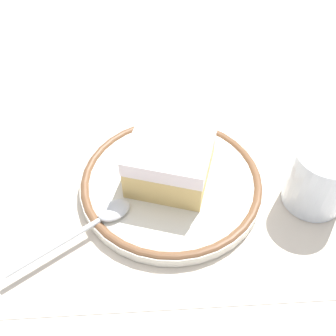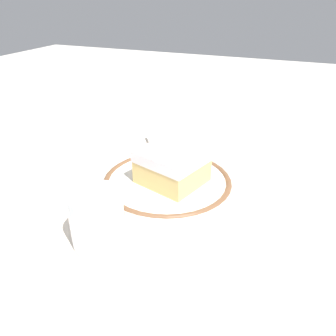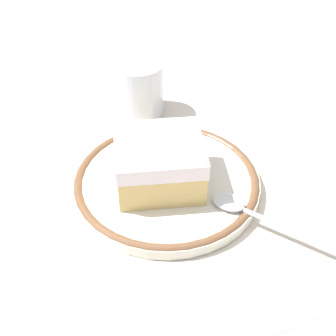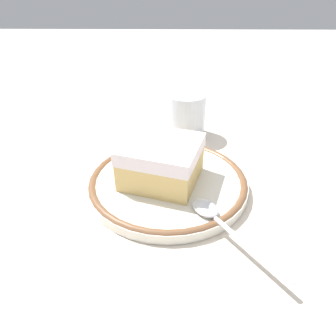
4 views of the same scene
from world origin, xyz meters
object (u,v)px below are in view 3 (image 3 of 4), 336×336
(plate, at_px, (168,185))
(napkin, at_px, (64,143))
(spoon, at_px, (244,209))
(cake_slice, at_px, (158,162))
(cup, at_px, (139,91))

(plate, bearing_deg, napkin, 33.74)
(plate, height_order, napkin, plate)
(spoon, bearing_deg, napkin, 34.43)
(plate, relative_size, napkin, 1.58)
(plate, xyz_separation_m, spoon, (-0.07, -0.05, 0.01))
(cake_slice, bearing_deg, cup, -13.48)
(plate, bearing_deg, spoon, -144.42)
(plate, relative_size, cake_slice, 1.81)
(plate, height_order, cup, cup)
(spoon, xyz_separation_m, napkin, (0.20, 0.14, -0.02))
(plate, height_order, spoon, spoon)
(cake_slice, relative_size, spoon, 0.93)
(spoon, height_order, napkin, spoon)
(plate, relative_size, cup, 2.88)
(plate, bearing_deg, cake_slice, 61.49)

